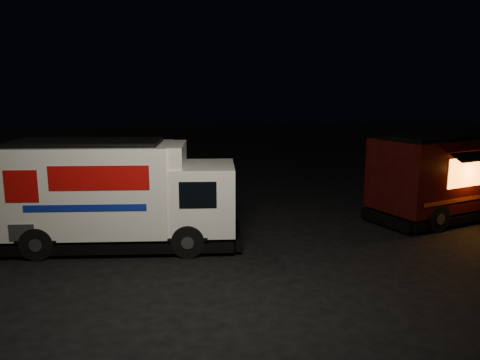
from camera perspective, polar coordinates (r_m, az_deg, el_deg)
ground at (r=12.11m, az=-2.40°, el=-8.57°), size 80.00×80.00×0.00m
white_truck at (r=12.46m, az=-14.28°, el=-1.67°), size 6.47×3.40×2.79m
red_truck at (r=16.35m, az=24.47°, el=0.47°), size 6.07×3.29×2.68m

